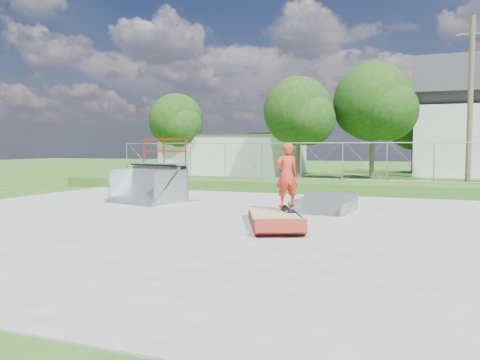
{
  "coord_description": "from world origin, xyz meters",
  "views": [
    {
      "loc": [
        5.29,
        -11.84,
        2.07
      ],
      "look_at": [
        0.38,
        1.12,
        1.1
      ],
      "focal_mm": 35.0,
      "sensor_mm": 36.0,
      "label": 1
    }
  ],
  "objects_px": {
    "quarter_pipe": "(146,171)",
    "flat_bank_ramp": "(323,205)",
    "grind_box": "(273,218)",
    "skater": "(287,178)"
  },
  "relations": [
    {
      "from": "quarter_pipe",
      "to": "flat_bank_ramp",
      "type": "height_order",
      "value": "quarter_pipe"
    },
    {
      "from": "quarter_pipe",
      "to": "grind_box",
      "type": "bearing_deg",
      "value": -13.6
    },
    {
      "from": "grind_box",
      "to": "quarter_pipe",
      "type": "relative_size",
      "value": 1.14
    },
    {
      "from": "skater",
      "to": "grind_box",
      "type": "bearing_deg",
      "value": -8.36
    },
    {
      "from": "skater",
      "to": "flat_bank_ramp",
      "type": "bearing_deg",
      "value": -136.7
    },
    {
      "from": "grind_box",
      "to": "skater",
      "type": "relative_size",
      "value": 1.6
    },
    {
      "from": "quarter_pipe",
      "to": "skater",
      "type": "xyz_separation_m",
      "value": [
        6.17,
        -2.9,
        0.06
      ]
    },
    {
      "from": "grind_box",
      "to": "flat_bank_ramp",
      "type": "distance_m",
      "value": 2.93
    },
    {
      "from": "quarter_pipe",
      "to": "flat_bank_ramp",
      "type": "distance_m",
      "value": 6.74
    },
    {
      "from": "flat_bank_ramp",
      "to": "skater",
      "type": "height_order",
      "value": "skater"
    }
  ]
}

